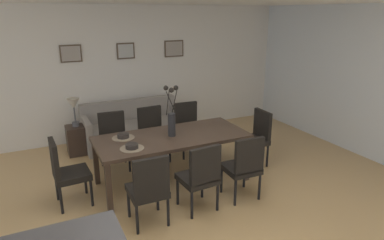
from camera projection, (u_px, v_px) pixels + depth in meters
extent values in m
plane|color=tan|center=(186.00, 213.00, 4.36)|extent=(9.00, 9.00, 0.00)
cube|color=silver|center=(117.00, 73.00, 6.76)|extent=(9.00, 0.10, 2.60)
cube|color=white|center=(369.00, 83.00, 5.82)|extent=(0.10, 6.30, 2.60)
cube|color=#3D2D23|center=(172.00, 137.00, 4.96)|extent=(2.20, 0.98, 0.05)
cube|color=#3D2D23|center=(218.00, 140.00, 5.87)|extent=(0.07, 0.07, 0.69)
cube|color=#3D2D23|center=(96.00, 162.00, 5.01)|extent=(0.07, 0.07, 0.69)
cube|color=#3D2D23|center=(247.00, 159.00, 5.13)|extent=(0.07, 0.07, 0.69)
cube|color=#3D2D23|center=(109.00, 188.00, 4.27)|extent=(0.07, 0.07, 0.69)
cube|color=black|center=(147.00, 191.00, 4.06)|extent=(0.45, 0.45, 0.08)
cube|color=black|center=(151.00, 178.00, 3.82)|extent=(0.42, 0.07, 0.48)
cylinder|color=black|center=(158.00, 197.00, 4.37)|extent=(0.04, 0.04, 0.38)
cylinder|color=black|center=(129.00, 203.00, 4.22)|extent=(0.04, 0.04, 0.38)
cylinder|color=black|center=(168.00, 212.00, 4.05)|extent=(0.04, 0.04, 0.38)
cylinder|color=black|center=(137.00, 220.00, 3.89)|extent=(0.04, 0.04, 0.38)
cube|color=black|center=(115.00, 145.00, 5.47)|extent=(0.47, 0.47, 0.08)
cube|color=black|center=(112.00, 126.00, 5.56)|extent=(0.42, 0.09, 0.48)
cylinder|color=black|center=(105.00, 164.00, 5.31)|extent=(0.04, 0.04, 0.38)
cylinder|color=black|center=(130.00, 161.00, 5.44)|extent=(0.04, 0.04, 0.38)
cylinder|color=black|center=(102.00, 155.00, 5.64)|extent=(0.04, 0.04, 0.38)
cylinder|color=black|center=(125.00, 152.00, 5.78)|extent=(0.04, 0.04, 0.38)
cube|color=black|center=(197.00, 179.00, 4.36)|extent=(0.47, 0.47, 0.08)
cube|color=black|center=(205.00, 166.00, 4.13)|extent=(0.42, 0.09, 0.48)
cylinder|color=black|center=(202.00, 185.00, 4.68)|extent=(0.04, 0.04, 0.38)
cylinder|color=black|center=(178.00, 192.00, 4.50)|extent=(0.04, 0.04, 0.38)
cylinder|color=black|center=(218.00, 197.00, 4.37)|extent=(0.04, 0.04, 0.38)
cylinder|color=black|center=(192.00, 205.00, 4.19)|extent=(0.04, 0.04, 0.38)
cube|color=black|center=(155.00, 138.00, 5.78)|extent=(0.47, 0.47, 0.08)
cube|color=black|center=(150.00, 120.00, 5.86)|extent=(0.42, 0.09, 0.48)
cylinder|color=black|center=(149.00, 156.00, 5.60)|extent=(0.04, 0.04, 0.38)
cylinder|color=black|center=(170.00, 152.00, 5.78)|extent=(0.04, 0.04, 0.38)
cylinder|color=black|center=(141.00, 149.00, 5.92)|extent=(0.04, 0.04, 0.38)
cylinder|color=black|center=(160.00, 145.00, 6.10)|extent=(0.04, 0.04, 0.38)
cube|color=black|center=(241.00, 168.00, 4.65)|extent=(0.45, 0.45, 0.08)
cube|color=black|center=(249.00, 156.00, 4.40)|extent=(0.42, 0.07, 0.48)
cylinder|color=black|center=(244.00, 175.00, 4.95)|extent=(0.04, 0.04, 0.38)
cylinder|color=black|center=(221.00, 180.00, 4.81)|extent=(0.04, 0.04, 0.38)
cylinder|color=black|center=(259.00, 187.00, 4.62)|extent=(0.04, 0.04, 0.38)
cylinder|color=black|center=(235.00, 193.00, 4.48)|extent=(0.04, 0.04, 0.38)
cube|color=black|center=(190.00, 132.00, 6.06)|extent=(0.47, 0.47, 0.08)
cube|color=black|center=(186.00, 115.00, 6.15)|extent=(0.42, 0.08, 0.48)
cylinder|color=black|center=(184.00, 149.00, 5.89)|extent=(0.04, 0.04, 0.38)
cylinder|color=black|center=(204.00, 146.00, 6.03)|extent=(0.04, 0.04, 0.38)
cylinder|color=black|center=(176.00, 142.00, 6.23)|extent=(0.04, 0.04, 0.38)
cylinder|color=black|center=(195.00, 139.00, 6.36)|extent=(0.04, 0.04, 0.38)
cube|color=black|center=(72.00, 175.00, 4.47)|extent=(0.46, 0.46, 0.08)
cube|color=black|center=(54.00, 159.00, 4.30)|extent=(0.08, 0.42, 0.48)
cylinder|color=black|center=(92.00, 193.00, 4.47)|extent=(0.04, 0.04, 0.38)
cylinder|color=black|center=(85.00, 181.00, 4.78)|extent=(0.04, 0.04, 0.38)
cylinder|color=black|center=(61.00, 200.00, 4.29)|extent=(0.04, 0.04, 0.38)
cylinder|color=black|center=(57.00, 187.00, 4.61)|extent=(0.04, 0.04, 0.38)
cube|color=black|center=(252.00, 141.00, 5.64)|extent=(0.45, 0.45, 0.08)
cube|color=black|center=(262.00, 125.00, 5.64)|extent=(0.07, 0.42, 0.48)
cylinder|color=black|center=(236.00, 151.00, 5.80)|extent=(0.04, 0.04, 0.38)
cylinder|color=black|center=(248.00, 160.00, 5.47)|extent=(0.04, 0.04, 0.38)
cylinder|color=black|center=(254.00, 148.00, 5.95)|extent=(0.04, 0.04, 0.38)
cylinder|color=black|center=(267.00, 156.00, 5.62)|extent=(0.04, 0.04, 0.38)
cylinder|color=#232326|center=(172.00, 125.00, 4.90)|extent=(0.11, 0.11, 0.34)
cylinder|color=black|center=(174.00, 102.00, 4.84)|extent=(0.05, 0.12, 0.37)
sphere|color=black|center=(176.00, 88.00, 4.80)|extent=(0.07, 0.07, 0.07)
cylinder|color=black|center=(168.00, 102.00, 4.83)|extent=(0.08, 0.05, 0.38)
sphere|color=black|center=(166.00, 88.00, 4.79)|extent=(0.07, 0.07, 0.07)
cylinder|color=black|center=(172.00, 104.00, 4.74)|extent=(0.15, 0.06, 0.36)
sphere|color=black|center=(171.00, 90.00, 4.65)|extent=(0.07, 0.07, 0.07)
cylinder|color=#7F705B|center=(132.00, 148.00, 4.49)|extent=(0.32, 0.32, 0.01)
cylinder|color=#2D2826|center=(132.00, 146.00, 4.48)|extent=(0.17, 0.17, 0.06)
cylinder|color=black|center=(132.00, 145.00, 4.47)|extent=(0.13, 0.13, 0.04)
cylinder|color=#7F705B|center=(123.00, 138.00, 4.87)|extent=(0.32, 0.32, 0.01)
cylinder|color=#2D2826|center=(123.00, 136.00, 4.86)|extent=(0.17, 0.17, 0.06)
cylinder|color=black|center=(123.00, 135.00, 4.85)|extent=(0.13, 0.13, 0.04)
cube|color=gray|center=(135.00, 133.00, 6.63)|extent=(1.91, 0.84, 0.42)
cube|color=gray|center=(129.00, 109.00, 6.80)|extent=(1.91, 0.16, 0.38)
cube|color=gray|center=(178.00, 112.00, 6.91)|extent=(0.10, 0.84, 0.20)
cube|color=gray|center=(86.00, 124.00, 6.16)|extent=(0.10, 0.84, 0.20)
cube|color=#33261E|center=(77.00, 140.00, 6.13)|extent=(0.36, 0.36, 0.52)
cylinder|color=#4C4C51|center=(76.00, 124.00, 6.04)|extent=(0.12, 0.12, 0.08)
cylinder|color=#4C4C51|center=(75.00, 114.00, 5.98)|extent=(0.02, 0.02, 0.30)
cone|color=beige|center=(73.00, 103.00, 5.92)|extent=(0.22, 0.22, 0.18)
cube|color=#473828|center=(71.00, 54.00, 6.22)|extent=(0.38, 0.02, 0.32)
cube|color=#9E9389|center=(71.00, 54.00, 6.21)|extent=(0.33, 0.01, 0.27)
cube|color=#473828|center=(126.00, 51.00, 6.64)|extent=(0.35, 0.02, 0.31)
cube|color=#B2B2AD|center=(126.00, 51.00, 6.63)|extent=(0.30, 0.01, 0.26)
cube|color=#473828|center=(174.00, 49.00, 7.06)|extent=(0.42, 0.02, 0.34)
cube|color=#9E9389|center=(174.00, 49.00, 7.05)|extent=(0.37, 0.01, 0.29)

